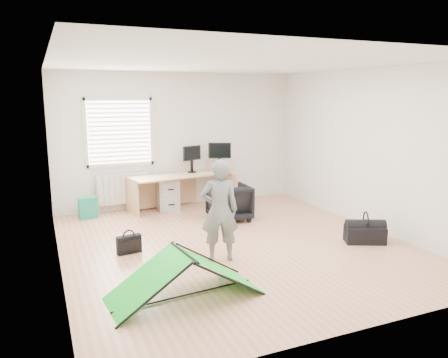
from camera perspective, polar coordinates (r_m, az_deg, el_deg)
name	(u,v)px	position (r m, az deg, el deg)	size (l,w,h in m)	color
ground	(234,244)	(6.77, 1.35, -8.51)	(5.50, 5.50, 0.00)	tan
back_wall	(179,140)	(9.00, -5.92, 5.10)	(5.00, 0.02, 2.70)	silver
window	(119,132)	(8.67, -13.50, 5.97)	(1.20, 0.06, 1.20)	silver
radiator	(122,188)	(8.79, -13.13, -1.21)	(1.00, 0.12, 0.60)	silver
desk	(182,191)	(8.79, -5.46, -1.63)	(2.06, 0.66, 0.70)	tan
filing_cabinet	(167,194)	(8.77, -7.43, -1.96)	(0.40, 0.53, 0.62)	#ACADB1
monitor_left	(192,163)	(8.88, -4.24, 2.14)	(0.42, 0.09, 0.40)	black
monitor_right	(219,161)	(8.94, -0.61, 2.36)	(0.46, 0.10, 0.44)	black
keyboard	(210,172)	(8.85, -1.84, 0.88)	(0.40, 0.14, 0.02)	beige
thermos	(207,166)	(8.95, -2.18, 1.67)	(0.06, 0.06, 0.23)	#AE616B
office_chair	(229,202)	(7.96, 0.69, -3.07)	(0.70, 0.72, 0.65)	black
person	(220,211)	(5.94, -0.58, -4.16)	(0.52, 0.34, 1.41)	slate
kite	(185,275)	(5.04, -5.16, -12.33)	(1.70, 0.75, 0.53)	#14D529
storage_crate	(237,199)	(8.96, 1.76, -2.63)	(0.55, 0.38, 0.31)	silver
tote_bag	(88,208)	(8.47, -17.33, -3.62)	(0.33, 0.15, 0.39)	#1D896F
laptop_bag	(129,244)	(6.51, -12.30, -8.35)	(0.35, 0.11, 0.26)	black
white_box	(222,280)	(5.42, -0.21, -13.12)	(0.09, 0.09, 0.09)	silver
duffel_bag	(365,234)	(7.15, 17.92, -6.91)	(0.60, 0.30, 0.26)	black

